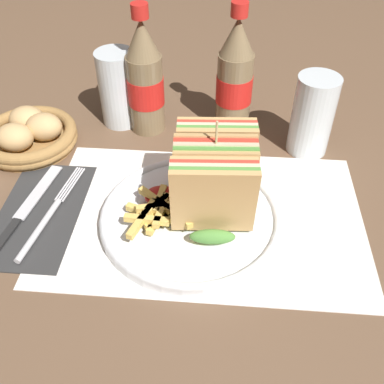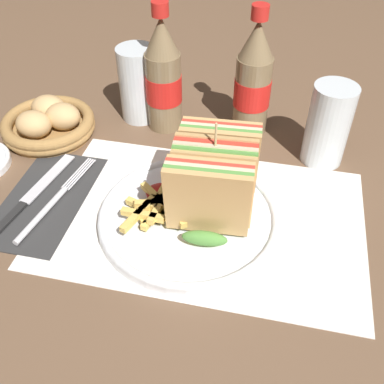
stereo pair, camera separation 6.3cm
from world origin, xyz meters
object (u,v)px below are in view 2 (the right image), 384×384
at_px(glass_far, 138,89).
at_px(bread_basket, 49,123).
at_px(fork, 50,205).
at_px(coke_bottle_near, 163,78).
at_px(knife, 31,195).
at_px(club_sandwich, 214,179).
at_px(coke_bottle_far, 253,82).
at_px(glass_near, 327,130).
at_px(plate_main, 189,217).

height_order(glass_far, bread_basket, glass_far).
relative_size(fork, bread_basket, 1.21).
relative_size(coke_bottle_near, bread_basket, 1.37).
distance_m(knife, glass_far, 0.27).
bearing_deg(club_sandwich, coke_bottle_far, 84.31).
bearing_deg(glass_near, coke_bottle_near, 171.36).
xyz_separation_m(coke_bottle_near, coke_bottle_far, (0.15, 0.02, 0.00)).
bearing_deg(coke_bottle_far, bread_basket, -165.38).
xyz_separation_m(glass_far, bread_basket, (-0.14, -0.09, -0.04)).
relative_size(fork, knife, 0.96).
bearing_deg(glass_far, fork, -101.60).
relative_size(club_sandwich, bread_basket, 0.99).
bearing_deg(coke_bottle_near, knife, -121.88).
bearing_deg(coke_bottle_far, glass_far, -179.54).
xyz_separation_m(fork, coke_bottle_far, (0.26, 0.27, 0.09)).
bearing_deg(glass_far, coke_bottle_far, 0.46).
distance_m(club_sandwich, bread_basket, 0.35).
bearing_deg(plate_main, coke_bottle_near, 112.59).
distance_m(fork, bread_basket, 0.20).
distance_m(club_sandwich, glass_near, 0.23).
height_order(fork, coke_bottle_far, coke_bottle_far).
bearing_deg(plate_main, glass_near, 46.16).
bearing_deg(fork, glass_near, 37.91).
bearing_deg(glass_far, glass_near, -10.21).
relative_size(plate_main, bread_basket, 1.59).
xyz_separation_m(fork, bread_basket, (-0.09, 0.18, 0.01)).
height_order(fork, knife, fork).
distance_m(coke_bottle_near, coke_bottle_far, 0.15).
xyz_separation_m(club_sandwich, coke_bottle_far, (0.02, 0.23, 0.02)).
xyz_separation_m(knife, glass_far, (0.09, 0.25, 0.05)).
bearing_deg(fork, club_sandwich, 18.38).
xyz_separation_m(coke_bottle_near, glass_near, (0.28, -0.04, -0.04)).
distance_m(knife, coke_bottle_near, 0.29).
relative_size(coke_bottle_far, glass_near, 1.65).
relative_size(knife, bread_basket, 1.25).
xyz_separation_m(fork, glass_near, (0.39, 0.21, 0.05)).
height_order(coke_bottle_near, bread_basket, coke_bottle_near).
bearing_deg(coke_bottle_near, glass_near, -8.64).
distance_m(club_sandwich, glass_far, 0.29).
distance_m(glass_near, bread_basket, 0.47).
distance_m(club_sandwich, coke_bottle_near, 0.25).
bearing_deg(coke_bottle_far, plate_main, -102.14).
bearing_deg(knife, bread_basket, 115.60).
bearing_deg(bread_basket, plate_main, -29.10).
height_order(fork, glass_far, glass_far).
bearing_deg(plate_main, bread_basket, 150.90).
distance_m(plate_main, coke_bottle_near, 0.26).
relative_size(club_sandwich, fork, 0.82).
distance_m(coke_bottle_near, bread_basket, 0.22).
bearing_deg(glass_near, fork, -151.62).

